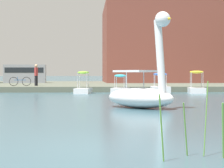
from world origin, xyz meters
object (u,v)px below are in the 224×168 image
object	(u,v)px
swan_boat	(142,91)
person_on_path	(36,74)
pedal_boat_blue	(160,87)
bicycle_parked	(20,81)
pedal_boat_yellow	(197,87)
pedal_boat_lime	(83,87)
parked_van	(25,73)
pedal_boat_cyan	(120,88)

from	to	relation	value
swan_boat	person_on_path	world-z (taller)	swan_boat
pedal_boat_blue	swan_boat	bearing A→B (deg)	-102.11
swan_boat	bicycle_parked	xyz separation A→B (m)	(-7.50, 18.20, 0.09)
pedal_boat_yellow	bicycle_parked	xyz separation A→B (m)	(-13.04, 4.58, 0.32)
pedal_boat_yellow	person_on_path	size ratio (longest dim) A/B	1.18
pedal_boat_blue	pedal_boat_lime	bearing A→B (deg)	-177.00
pedal_boat_blue	parked_van	world-z (taller)	parked_van
pedal_boat_yellow	pedal_boat_cyan	xyz separation A→B (m)	(-5.37, 0.55, -0.09)
pedal_boat_lime	bicycle_parked	xyz separation A→B (m)	(-5.04, 4.47, 0.35)
pedal_boat_yellow	bicycle_parked	size ratio (longest dim) A/B	1.21
person_on_path	swan_boat	bearing A→B (deg)	-71.43
pedal_boat_blue	parked_van	distance (m)	20.70
swan_boat	pedal_boat_yellow	xyz separation A→B (m)	(5.54, 13.62, -0.23)
person_on_path	parked_van	size ratio (longest dim) A/B	0.39
pedal_boat_blue	pedal_boat_cyan	bearing A→B (deg)	177.01
pedal_boat_yellow	parked_van	size ratio (longest dim) A/B	0.46
pedal_boat_blue	bicycle_parked	bearing A→B (deg)	158.30
pedal_boat_cyan	pedal_boat_yellow	bearing A→B (deg)	-5.86
person_on_path	bicycle_parked	world-z (taller)	person_on_path
pedal_boat_yellow	pedal_boat_lime	bearing A→B (deg)	179.17
pedal_boat_yellow	person_on_path	xyz separation A→B (m)	(-11.83, 5.12, 0.94)
pedal_boat_blue	pedal_boat_cyan	size ratio (longest dim) A/B	1.06
pedal_boat_cyan	pedal_boat_lime	distance (m)	2.66
swan_boat	pedal_boat_cyan	size ratio (longest dim) A/B	1.74
swan_boat	pedal_boat_blue	xyz separation A→B (m)	(3.01, 14.02, -0.28)
bicycle_parked	pedal_boat_lime	bearing A→B (deg)	-41.56
pedal_boat_blue	bicycle_parked	size ratio (longest dim) A/B	1.34
pedal_boat_cyan	bicycle_parked	xyz separation A→B (m)	(-7.67, 4.03, 0.41)
pedal_boat_cyan	bicycle_parked	world-z (taller)	pedal_boat_cyan
bicycle_parked	pedal_boat_yellow	bearing A→B (deg)	-19.37
pedal_boat_yellow	person_on_path	world-z (taller)	person_on_path
pedal_boat_yellow	pedal_boat_blue	distance (m)	2.56
pedal_boat_blue	person_on_path	bearing A→B (deg)	153.13
pedal_boat_blue	person_on_path	world-z (taller)	person_on_path
pedal_boat_yellow	bicycle_parked	world-z (taller)	pedal_boat_yellow
person_on_path	parked_van	world-z (taller)	parked_van
pedal_boat_yellow	bicycle_parked	distance (m)	13.82
pedal_boat_yellow	pedal_boat_blue	xyz separation A→B (m)	(-2.53, 0.40, -0.05)
pedal_boat_yellow	parked_van	bearing A→B (deg)	129.79
bicycle_parked	pedal_boat_blue	bearing A→B (deg)	-21.70
swan_boat	parked_van	size ratio (longest dim) A/B	0.83
swan_boat	pedal_boat_lime	size ratio (longest dim) A/B	1.73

